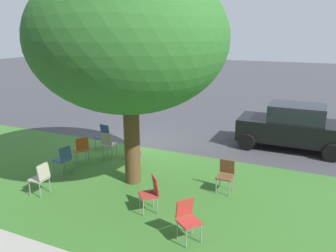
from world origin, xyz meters
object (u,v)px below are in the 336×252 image
chair_2 (103,135)px  chair_8 (133,151)px  chair_7 (41,176)px  parked_car (292,126)px  chair_9 (82,148)px  chair_0 (63,158)px  street_tree (129,40)px  chair_3 (108,143)px  chair_1 (187,217)px  chair_4 (134,142)px  chair_6 (226,173)px  chair_5 (151,191)px

chair_2 → chair_8: bearing=150.6°
chair_7 → parked_car: size_ratio=0.24×
chair_9 → parked_car: size_ratio=0.24×
chair_0 → chair_7: size_ratio=1.00×
chair_2 → street_tree: bearing=140.1°
chair_8 → parked_car: size_ratio=0.24×
chair_3 → chair_9: size_ratio=1.00×
chair_0 → chair_1: (-4.57, 1.55, 0.00)m
chair_4 → chair_7: same height
street_tree → chair_3: 4.07m
chair_4 → chair_8: same height
chair_3 → chair_6: same height
chair_7 → chair_6: bearing=-153.4°
chair_4 → chair_8: size_ratio=1.00×
chair_1 → chair_3: (4.15, -3.28, 0.00)m
chair_9 → parked_car: 7.46m
chair_7 → parked_car: 8.65m
chair_2 → chair_3: bearing=135.2°
chair_5 → parked_car: size_ratio=0.24×
chair_0 → parked_car: bearing=-138.8°
chair_7 → chair_9: same height
chair_6 → chair_9: (4.79, -0.05, 0.00)m
chair_3 → chair_7: 3.02m
chair_4 → chair_5: bearing=126.2°
chair_0 → chair_3: bearing=-103.7°
chair_2 → chair_5: bearing=138.1°
chair_2 → chair_5: same height
chair_1 → chair_9: same height
chair_3 → chair_5: size_ratio=1.00×
chair_4 → chair_0: bearing=61.3°
chair_4 → chair_7: size_ratio=1.00×
chair_9 → chair_8: bearing=-165.2°
street_tree → parked_car: 6.95m
chair_0 → chair_6: 4.80m
chair_0 → chair_5: 3.49m
chair_7 → chair_9: 2.27m
parked_car → chair_7: bearing=49.3°
chair_1 → chair_8: (2.99, -2.93, 0.00)m
chair_1 → parked_car: size_ratio=0.24×
chair_7 → chair_8: same height
chair_3 → chair_9: 0.93m
chair_1 → chair_6: same height
street_tree → chair_4: street_tree is taller
chair_4 → chair_2: bearing=-10.5°
chair_6 → chair_8: 3.18m
chair_1 → chair_4: 5.02m
chair_0 → chair_7: same height
street_tree → chair_5: size_ratio=6.66×
chair_1 → chair_3: same height
chair_7 → parked_car: parked_car is taller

